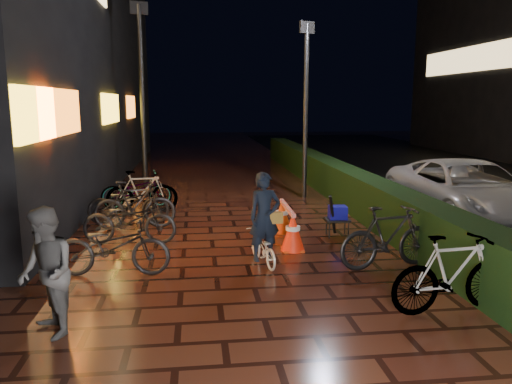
{
  "coord_description": "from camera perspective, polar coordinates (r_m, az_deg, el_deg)",
  "views": [
    {
      "loc": [
        -0.84,
        -7.16,
        2.79
      ],
      "look_at": [
        0.28,
        2.15,
        1.1
      ],
      "focal_mm": 35.0,
      "sensor_mm": 36.0,
      "label": 1
    }
  ],
  "objects": [
    {
      "name": "lamp_post_hedge",
      "position": [
        14.66,
        5.7,
        10.08
      ],
      "size": [
        0.47,
        0.26,
        5.03
      ],
      "color": "black",
      "rests_on": "ground"
    },
    {
      "name": "parked_bikes_hedge",
      "position": [
        7.98,
        17.93,
        -6.66
      ],
      "size": [
        2.02,
        2.6,
        1.08
      ],
      "color": "black",
      "rests_on": "ground"
    },
    {
      "name": "cart_assembly",
      "position": [
        10.59,
        9.27,
        -2.52
      ],
      "size": [
        0.54,
        0.51,
        0.94
      ],
      "color": "black",
      "rests_on": "ground"
    },
    {
      "name": "van",
      "position": [
        12.77,
        23.01,
        0.08
      ],
      "size": [
        2.52,
        5.23,
        1.44
      ],
      "primitive_type": "imported",
      "rotation": [
        0.0,
        0.0,
        -0.03
      ],
      "color": "#BCBBC0",
      "rests_on": "ground"
    },
    {
      "name": "traffic_barrier",
      "position": [
        10.18,
        3.57,
        -3.59
      ],
      "size": [
        0.48,
        1.82,
        0.73
      ],
      "color": "#FF270D",
      "rests_on": "ground"
    },
    {
      "name": "cyclist",
      "position": [
        8.6,
        0.9,
        -4.49
      ],
      "size": [
        0.65,
        1.2,
        1.63
      ],
      "color": "white",
      "rests_on": "ground"
    },
    {
      "name": "bystander_person",
      "position": [
        6.5,
        -22.86,
        -8.52
      ],
      "size": [
        0.91,
        0.97,
        1.59
      ],
      "primitive_type": "imported",
      "rotation": [
        0.0,
        0.0,
        -1.04
      ],
      "color": "#515053",
      "rests_on": "ground"
    },
    {
      "name": "hedge",
      "position": [
        15.88,
        8.31,
        1.82
      ],
      "size": [
        0.7,
        20.0,
        1.0
      ],
      "primitive_type": "cube",
      "color": "black",
      "rests_on": "ground"
    },
    {
      "name": "lamp_post_sf",
      "position": [
        16.68,
        -12.9,
        11.49
      ],
      "size": [
        0.56,
        0.23,
        5.88
      ],
      "color": "black",
      "rests_on": "ground"
    },
    {
      "name": "ground",
      "position": [
        7.73,
        -0.17,
        -10.94
      ],
      "size": [
        80.0,
        80.0,
        0.0
      ],
      "primitive_type": "plane",
      "color": "#381911",
      "rests_on": "ground"
    },
    {
      "name": "parked_bikes_storefront",
      "position": [
        11.41,
        -14.04,
        -1.65
      ],
      "size": [
        2.18,
        6.23,
        1.08
      ],
      "color": "black",
      "rests_on": "ground"
    }
  ]
}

